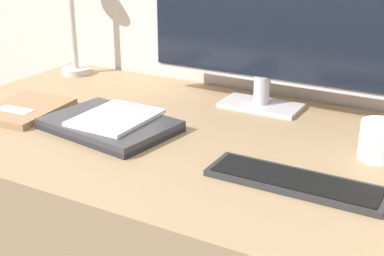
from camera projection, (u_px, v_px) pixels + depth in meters
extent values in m
cube|color=#B7B7BC|center=(261.00, 106.00, 1.41)|extent=(0.21, 0.11, 0.01)
cylinder|color=#B7B7BC|center=(261.00, 90.00, 1.40)|extent=(0.04, 0.04, 0.07)
cube|color=#B7B7BC|center=(266.00, 9.00, 1.33)|extent=(0.66, 0.01, 0.37)
cube|color=black|center=(265.00, 10.00, 1.32)|extent=(0.63, 0.01, 0.34)
cube|color=#282828|center=(295.00, 182.00, 1.00)|extent=(0.34, 0.10, 0.01)
cube|color=black|center=(295.00, 179.00, 1.00)|extent=(0.31, 0.08, 0.00)
cube|color=#232328|center=(110.00, 127.00, 1.26)|extent=(0.32, 0.25, 0.01)
cube|color=#333338|center=(110.00, 122.00, 1.26)|extent=(0.32, 0.25, 0.01)
cube|color=white|center=(116.00, 117.00, 1.26)|extent=(0.16, 0.20, 0.01)
cube|color=beige|center=(116.00, 115.00, 1.26)|extent=(0.12, 0.14, 0.00)
cylinder|color=#BCB7AD|center=(76.00, 71.00, 1.72)|extent=(0.09, 0.09, 0.02)
cylinder|color=#BCB7AD|center=(72.00, 24.00, 1.66)|extent=(0.02, 0.02, 0.28)
cube|color=#93704C|center=(25.00, 109.00, 1.38)|extent=(0.19, 0.23, 0.02)
cube|color=silver|center=(15.00, 110.00, 1.35)|extent=(0.10, 0.05, 0.00)
cylinder|color=white|center=(379.00, 140.00, 1.10)|extent=(0.08, 0.08, 0.08)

